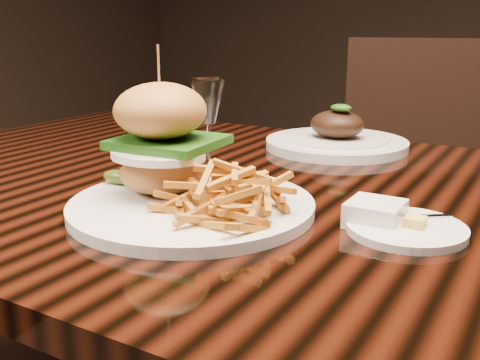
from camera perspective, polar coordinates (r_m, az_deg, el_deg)
The scene contains 8 objects.
dining_table at distance 0.88m, azimuth 5.35°, elevation -5.84°, with size 1.60×0.90×0.75m.
burger_plate at distance 0.75m, azimuth -5.68°, elevation 1.02°, with size 0.33×0.33×0.22m.
side_saucer at distance 0.71m, azimuth 16.55°, elevation -4.73°, with size 0.14×0.14×0.02m.
ramekin at distance 0.72m, azimuth 13.57°, elevation -3.33°, with size 0.07×0.07×0.03m, color silver.
wine_glass at distance 0.92m, azimuth -3.23°, elevation 7.58°, with size 0.06×0.06×0.16m.
water_tumbler at distance 1.05m, azimuth -8.05°, elevation 4.59°, with size 0.07×0.07×0.09m, color white.
far_dish at distance 1.14m, azimuth 9.77°, elevation 4.05°, with size 0.28×0.28×0.09m.
chair_far at distance 1.73m, azimuth 17.38°, elevation -0.30°, with size 0.54×0.55×0.95m.
Camera 1 is at (0.34, -0.74, 0.99)m, focal length 42.00 mm.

